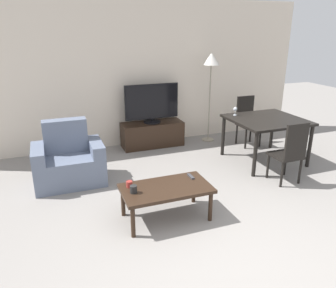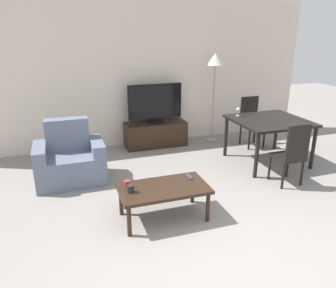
{
  "view_description": "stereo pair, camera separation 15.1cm",
  "coord_description": "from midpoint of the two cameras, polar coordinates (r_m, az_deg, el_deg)",
  "views": [
    {
      "loc": [
        -1.52,
        -2.06,
        2.19
      ],
      "look_at": [
        -0.0,
        1.99,
        0.65
      ],
      "focal_mm": 35.0,
      "sensor_mm": 36.0,
      "label": 1
    },
    {
      "loc": [
        -1.38,
        -2.11,
        2.19
      ],
      "look_at": [
        -0.0,
        1.99,
        0.65
      ],
      "focal_mm": 35.0,
      "sensor_mm": 36.0,
      "label": 2
    }
  ],
  "objects": [
    {
      "name": "coffee_table",
      "position": [
        3.91,
        0.34,
        -8.11
      ],
      "size": [
        1.06,
        0.58,
        0.42
      ],
      "color": "black",
      "rests_on": "ground_plane"
    },
    {
      "name": "wall_back",
      "position": [
        6.31,
        -5.25,
        11.89
      ],
      "size": [
        7.13,
        0.06,
        2.7
      ],
      "color": "beige",
      "rests_on": "ground_plane"
    },
    {
      "name": "tv_stand",
      "position": [
        6.37,
        -1.53,
        1.74
      ],
      "size": [
        1.18,
        0.44,
        0.47
      ],
      "color": "black",
      "rests_on": "ground_plane"
    },
    {
      "name": "tv",
      "position": [
        6.2,
        -1.57,
        7.09
      ],
      "size": [
        1.04,
        0.32,
        0.74
      ],
      "color": "black",
      "rests_on": "tv_stand"
    },
    {
      "name": "dining_chair_far",
      "position": [
        6.56,
        14.89,
        4.11
      ],
      "size": [
        0.4,
        0.4,
        0.94
      ],
      "color": "black",
      "rests_on": "ground_plane"
    },
    {
      "name": "dining_chair_near",
      "position": [
        5.01,
        21.57,
        -1.4
      ],
      "size": [
        0.4,
        0.4,
        0.94
      ],
      "color": "black",
      "rests_on": "ground_plane"
    },
    {
      "name": "cup_colored_far",
      "position": [
        3.91,
        -6.05,
        -6.87
      ],
      "size": [
        0.07,
        0.07,
        0.08
      ],
      "color": "maroon",
      "rests_on": "coffee_table"
    },
    {
      "name": "dining_table",
      "position": [
        5.73,
        17.95,
        3.26
      ],
      "size": [
        1.17,
        1.1,
        0.75
      ],
      "color": "black",
      "rests_on": "ground_plane"
    },
    {
      "name": "cup_white_near",
      "position": [
        3.77,
        -5.38,
        -7.76
      ],
      "size": [
        0.08,
        0.08,
        0.09
      ],
      "color": "black",
      "rests_on": "coffee_table"
    },
    {
      "name": "armchair",
      "position": [
        5.07,
        -15.84,
        -2.82
      ],
      "size": [
        0.99,
        0.67,
        0.92
      ],
      "color": "slate",
      "rests_on": "ground_plane"
    },
    {
      "name": "floor_lamp",
      "position": [
        6.46,
        8.88,
        13.37
      ],
      "size": [
        0.32,
        0.32,
        1.74
      ],
      "color": "gray",
      "rests_on": "ground_plane"
    },
    {
      "name": "remote_primary",
      "position": [
        4.13,
        4.76,
        -5.7
      ],
      "size": [
        0.04,
        0.15,
        0.02
      ],
      "color": "#38383D",
      "rests_on": "coffee_table"
    },
    {
      "name": "wine_glass_left",
      "position": [
        5.78,
        12.85,
        5.77
      ],
      "size": [
        0.07,
        0.07,
        0.15
      ],
      "color": "silver",
      "rests_on": "dining_table"
    },
    {
      "name": "ground_plane",
      "position": [
        3.35,
        13.2,
        -21.83
      ],
      "size": [
        18.0,
        18.0,
        0.0
      ],
      "primitive_type": "plane",
      "color": "gray"
    }
  ]
}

